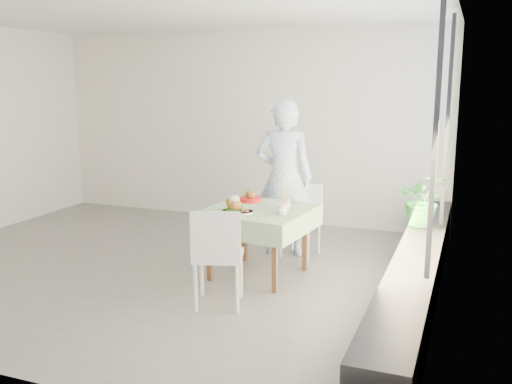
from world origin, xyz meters
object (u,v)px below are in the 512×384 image
at_px(chair_near, 218,275).
at_px(potted_plant, 423,200).
at_px(diner, 284,178).
at_px(main_dish, 236,207).
at_px(cafe_table, 259,234).
at_px(chair_far, 300,234).
at_px(juice_cup_orange, 286,204).

relative_size(chair_near, potted_plant, 1.60).
distance_m(diner, main_dish, 1.12).
height_order(cafe_table, potted_plant, potted_plant).
xyz_separation_m(cafe_table, chair_near, (-0.06, -0.90, -0.17)).
distance_m(chair_near, main_dish, 0.84).
relative_size(chair_near, diner, 0.51).
bearing_deg(chair_near, diner, 88.14).
xyz_separation_m(cafe_table, chair_far, (0.22, 0.84, -0.20)).
distance_m(cafe_table, chair_near, 0.92).
bearing_deg(potted_plant, chair_near, -133.71).
xyz_separation_m(diner, main_dish, (-0.16, -1.10, -0.13)).
height_order(chair_near, juice_cup_orange, juice_cup_orange).
relative_size(diner, main_dish, 5.48).
height_order(diner, potted_plant, diner).
bearing_deg(chair_far, diner, 174.51).
bearing_deg(diner, juice_cup_orange, 100.01).
xyz_separation_m(juice_cup_orange, potted_plant, (1.32, 0.81, -0.02)).
bearing_deg(juice_cup_orange, cafe_table, -173.11).
distance_m(diner, potted_plant, 1.62).
height_order(cafe_table, juice_cup_orange, juice_cup_orange).
relative_size(cafe_table, main_dish, 3.38).
relative_size(cafe_table, chair_far, 1.34).
height_order(main_dish, potted_plant, potted_plant).
height_order(juice_cup_orange, potted_plant, potted_plant).
height_order(diner, main_dish, diner).
bearing_deg(diner, chair_far, 165.06).
xyz_separation_m(cafe_table, juice_cup_orange, (0.29, 0.03, 0.35)).
xyz_separation_m(cafe_table, main_dish, (-0.16, -0.24, 0.34)).
xyz_separation_m(diner, potted_plant, (1.61, -0.01, -0.14)).
xyz_separation_m(chair_near, potted_plant, (1.67, 1.75, 0.50)).
height_order(chair_far, main_dish, main_dish).
bearing_deg(potted_plant, juice_cup_orange, -148.45).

